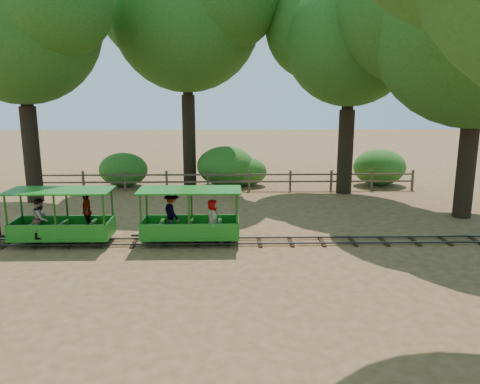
{
  "coord_description": "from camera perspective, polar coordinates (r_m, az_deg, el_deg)",
  "views": [
    {
      "loc": [
        0.05,
        -14.26,
        4.75
      ],
      "look_at": [
        0.38,
        0.5,
        1.56
      ],
      "focal_mm": 35.0,
      "sensor_mm": 36.0,
      "label": 1
    }
  ],
  "objects": [
    {
      "name": "shrub_west",
      "position": [
        24.49,
        -14.02,
        2.67
      ],
      "size": [
        2.47,
        1.9,
        1.71
      ],
      "primitive_type": "ellipsoid",
      "color": "#2D6B1E",
      "rests_on": "ground"
    },
    {
      "name": "oak_nw",
      "position": [
        22.3,
        -25.38,
        18.95
      ],
      "size": [
        8.24,
        7.25,
        10.77
      ],
      "color": "#2D2116",
      "rests_on": "ground"
    },
    {
      "name": "shrub_east",
      "position": [
        25.09,
        16.64,
        2.92
      ],
      "size": [
        2.69,
        2.07,
        1.86
      ],
      "primitive_type": "ellipsoid",
      "color": "#2D6B1E",
      "rests_on": "ground"
    },
    {
      "name": "track",
      "position": [
        15.01,
        -1.42,
        -5.99
      ],
      "size": [
        22.0,
        1.0,
        0.1
      ],
      "color": "#3F3D3A",
      "rests_on": "ground"
    },
    {
      "name": "carriage_front",
      "position": [
        15.7,
        -20.82,
        -3.29
      ],
      "size": [
        3.2,
        1.44,
        1.66
      ],
      "color": "#1B771A",
      "rests_on": "track"
    },
    {
      "name": "oak_nc",
      "position": [
        24.27,
        -6.66,
        21.34
      ],
      "size": [
        9.01,
        7.92,
        11.87
      ],
      "color": "#2D2116",
      "rests_on": "ground"
    },
    {
      "name": "oak_e",
      "position": [
        19.74,
        27.22,
        19.33
      ],
      "size": [
        9.66,
        8.5,
        11.1
      ],
      "color": "#2D2116",
      "rests_on": "ground"
    },
    {
      "name": "shrub_mid_w",
      "position": [
        23.86,
        -1.74,
        3.18
      ],
      "size": [
        2.93,
        2.26,
        2.03
      ],
      "primitive_type": "ellipsoid",
      "color": "#2D6B1E",
      "rests_on": "ground"
    },
    {
      "name": "oak_ne",
      "position": [
        22.66,
        13.25,
        18.46
      ],
      "size": [
        7.52,
        6.62,
        10.06
      ],
      "color": "#2D2116",
      "rests_on": "ground"
    },
    {
      "name": "carriage_rear",
      "position": [
        14.86,
        -6.38,
        -3.34
      ],
      "size": [
        3.2,
        1.31,
        1.66
      ],
      "color": "#1B771A",
      "rests_on": "track"
    },
    {
      "name": "fence",
      "position": [
        22.65,
        -1.39,
        1.58
      ],
      "size": [
        18.1,
        0.1,
        1.0
      ],
      "color": "brown",
      "rests_on": "ground"
    },
    {
      "name": "ground",
      "position": [
        15.03,
        -1.42,
        -6.23
      ],
      "size": [
        90.0,
        90.0,
        0.0
      ],
      "primitive_type": "plane",
      "color": "#A37146",
      "rests_on": "ground"
    },
    {
      "name": "shrub_mid_e",
      "position": [
        23.92,
        0.74,
        2.52
      ],
      "size": [
        2.12,
        1.63,
        1.47
      ],
      "primitive_type": "ellipsoid",
      "color": "#2D6B1E",
      "rests_on": "ground"
    }
  ]
}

